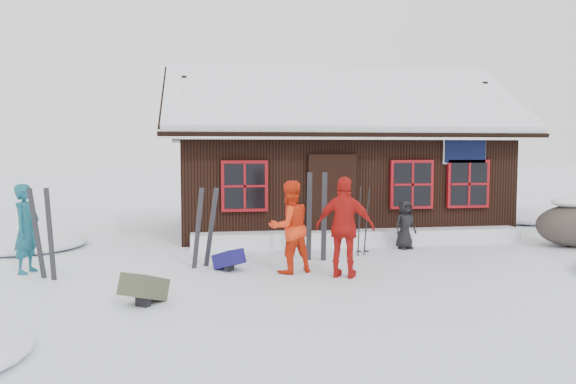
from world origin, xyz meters
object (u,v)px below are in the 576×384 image
Objects in this scene: skier_orange_left at (290,227)px; boulder at (574,224)px; skier_teal at (27,229)px; skier_crouched at (405,225)px; ski_pair_left at (205,229)px; backpack_blue at (229,263)px; skier_orange_right at (345,227)px; backpack_olive at (144,292)px; ski_poles at (363,222)px.

skier_orange_left reaches higher than boulder.
skier_teal is at bearing -174.78° from boulder.
ski_pair_left is (-4.32, -1.24, 0.18)m from skier_crouched.
backpack_blue is at bearing -55.30° from ski_pair_left.
skier_teal is at bearing 136.68° from backpack_blue.
skier_teal is at bearing -29.30° from skier_orange_left.
skier_teal is 5.54m from skier_orange_right.
skier_orange_right is 2.22m from backpack_blue.
skier_crouched reaches higher than backpack_blue.
skier_teal is 4.59m from skier_orange_left.
boulder reaches higher than backpack_olive.
backpack_blue is at bearing -159.78° from ski_poles.
skier_orange_right is at bearing -159.22° from boulder.
ski_pair_left reaches higher than ski_poles.
skier_crouched is at bearing -16.01° from backpack_blue.
backpack_blue is (-3.90, -1.59, -0.39)m from skier_crouched.
boulder is 9.64m from backpack_olive.
backpack_olive is at bearing -143.12° from ski_poles.
ski_poles is 3.01m from backpack_blue.
skier_orange_right is at bearing -62.87° from backpack_blue.
skier_teal is 11.29m from boulder.
skier_orange_left is 0.96× the size of boulder.
skier_orange_right is 6.25m from boulder.
skier_orange_left reaches higher than backpack_blue.
boulder is (5.84, 2.22, -0.35)m from skier_orange_right.
skier_crouched reaches higher than backpack_olive.
skier_crouched is at bearing -166.20° from skier_orange_left.
ski_poles reaches higher than skier_crouched.
skier_teal is 0.92× the size of boulder.
backpack_blue is (-1.04, 0.37, -0.68)m from skier_orange_left.
backpack_olive is (-4.06, -3.05, -0.53)m from ski_poles.
skier_orange_right is at bearing 129.01° from skier_orange_left.
ski_pair_left is at bearing -47.07° from skier_orange_left.
ski_pair_left is 2.59m from backpack_olive.
skier_crouched reaches higher than boulder.
boulder is at bearing -68.91° from skier_teal.
boulder is at bearing 53.87° from backpack_olive.
skier_teal reaches higher than ski_pair_left.
skier_orange_right is 3.46m from backpack_olive.
skier_crouched is (7.39, 1.28, -0.26)m from skier_teal.
ski_pair_left is 0.80m from backpack_blue.
ski_pair_left is at bearing 103.58° from backpack_olive.
backpack_olive is at bearing -163.06° from skier_crouched.
ski_poles is (0.87, 1.90, -0.17)m from skier_orange_right.
skier_orange_left is 1.00m from skier_orange_right.
skier_orange_left is at bearing -41.65° from ski_pair_left.
skier_orange_left is 1.07× the size of ski_pair_left.
skier_teal is 3.57m from backpack_blue.
skier_teal is at bearing 165.48° from ski_pair_left.
skier_teal is at bearing 171.84° from skier_crouched.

